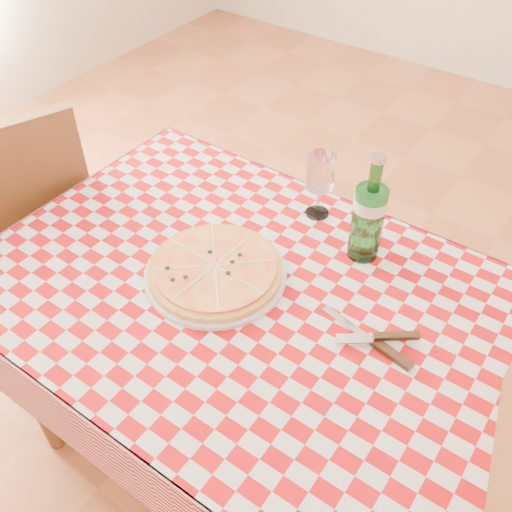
{
  "coord_description": "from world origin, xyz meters",
  "views": [
    {
      "loc": [
        0.54,
        -0.73,
        1.74
      ],
      "look_at": [
        -0.02,
        0.06,
        0.82
      ],
      "focal_mm": 40.0,
      "sensor_mm": 36.0,
      "label": 1
    }
  ],
  "objects_px": {
    "chair_far": "(20,228)",
    "water_bottle": "(370,208)",
    "wine_glass": "(320,186)",
    "dining_table": "(249,320)",
    "pizza_plate": "(215,269)"
  },
  "relations": [
    {
      "from": "pizza_plate",
      "to": "water_bottle",
      "type": "distance_m",
      "value": 0.39
    },
    {
      "from": "pizza_plate",
      "to": "wine_glass",
      "type": "xyz_separation_m",
      "value": [
        0.08,
        0.35,
        0.07
      ]
    },
    {
      "from": "chair_far",
      "to": "pizza_plate",
      "type": "distance_m",
      "value": 0.8
    },
    {
      "from": "dining_table",
      "to": "pizza_plate",
      "type": "xyz_separation_m",
      "value": [
        -0.1,
        -0.0,
        0.12
      ]
    },
    {
      "from": "chair_far",
      "to": "water_bottle",
      "type": "distance_m",
      "value": 1.12
    },
    {
      "from": "dining_table",
      "to": "wine_glass",
      "type": "relative_size",
      "value": 6.49
    },
    {
      "from": "dining_table",
      "to": "chair_far",
      "type": "xyz_separation_m",
      "value": [
        -0.87,
        -0.04,
        -0.1
      ]
    },
    {
      "from": "pizza_plate",
      "to": "wine_glass",
      "type": "height_order",
      "value": "wine_glass"
    },
    {
      "from": "dining_table",
      "to": "water_bottle",
      "type": "xyz_separation_m",
      "value": [
        0.16,
        0.27,
        0.24
      ]
    },
    {
      "from": "dining_table",
      "to": "water_bottle",
      "type": "height_order",
      "value": "water_bottle"
    },
    {
      "from": "chair_far",
      "to": "wine_glass",
      "type": "xyz_separation_m",
      "value": [
        0.85,
        0.39,
        0.29
      ]
    },
    {
      "from": "water_bottle",
      "to": "pizza_plate",
      "type": "bearing_deg",
      "value": -132.32
    },
    {
      "from": "pizza_plate",
      "to": "chair_far",
      "type": "bearing_deg",
      "value": -176.83
    },
    {
      "from": "chair_far",
      "to": "dining_table",
      "type": "bearing_deg",
      "value": -156.91
    },
    {
      "from": "wine_glass",
      "to": "dining_table",
      "type": "bearing_deg",
      "value": -86.85
    }
  ]
}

